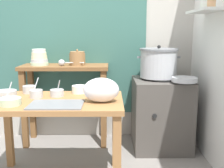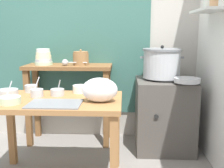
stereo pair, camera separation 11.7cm
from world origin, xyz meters
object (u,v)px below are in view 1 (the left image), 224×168
Objects in this scene: serving_tray at (56,105)px; prep_bowl_0 at (79,89)px; back_shelf_table at (65,85)px; prep_bowl_2 at (10,101)px; ladle at (63,63)px; prep_bowl_5 at (36,93)px; wide_pan at (185,80)px; prep_bowl_1 at (6,94)px; prep_table at (55,113)px; prep_bowl_7 at (57,93)px; steamer_pot at (158,63)px; bowl_stack_enamel at (39,58)px; stove_block at (161,113)px; clay_pot at (77,58)px; plastic_bag at (101,90)px; prep_bowl_3 at (105,89)px; prep_bowl_4 at (29,89)px.

prep_bowl_0 is (0.13, 0.41, 0.03)m from serving_tray.
prep_bowl_2 is at bearing -103.76° from back_shelf_table.
prep_bowl_5 is (-0.10, -0.71, -0.18)m from ladle.
wide_pan is 1.44× the size of prep_bowl_1.
prep_bowl_5 reaches higher than prep_table.
prep_bowl_1 is (-0.47, 0.26, 0.03)m from serving_tray.
prep_bowl_0 is at bearing 34.61° from prep_bowl_7.
prep_bowl_1 reaches higher than serving_tray.
steamer_pot reaches higher than prep_bowl_2.
prep_bowl_7 is at bearing -163.61° from wide_pan.
back_shelf_table is at bearing 81.66° from prep_bowl_5.
serving_tray is at bearing -69.65° from bowl_stack_enamel.
back_shelf_table is 0.79m from prep_bowl_5.
ladle is (-0.06, 0.78, 0.33)m from prep_table.
prep_bowl_5 is at bearing -162.57° from prep_bowl_7.
prep_bowl_5 is at bearing -151.10° from stove_block.
prep_bowl_1 is 0.42m from prep_bowl_7.
prep_table is 6.35× the size of prep_bowl_1.
serving_tray is 0.54m from prep_bowl_1.
clay_pot is 0.44× the size of serving_tray.
prep_bowl_2 is (-1.48, -0.63, -0.05)m from wide_pan.
ladle is at bearing -12.33° from bowl_stack_enamel.
bowl_stack_enamel is (-1.33, 0.12, 0.60)m from stove_block.
serving_tray reaches higher than prep_table.
prep_bowl_5 is at bearing 164.60° from plastic_bag.
back_shelf_table reaches higher than prep_bowl_3.
prep_bowl_7 is at bearing 91.73° from prep_table.
ladle is (-0.15, -0.07, -0.04)m from clay_pot.
stove_block is at bearing 51.90° from plastic_bag.
back_shelf_table is at bearing 115.00° from plastic_bag.
prep_bowl_1 is at bearing 168.27° from prep_table.
prep_bowl_7 reaches higher than prep_bowl_0.
prep_table is 8.52× the size of prep_bowl_0.
prep_bowl_4 is (-0.21, -0.53, -0.18)m from ladle.
prep_bowl_0 is (-0.79, -0.50, -0.18)m from steamer_pot.
bowl_stack_enamel reaches higher than prep_table.
stove_block is 4.73× the size of prep_bowl_5.
prep_bowl_3 is at bearing -4.58° from prep_bowl_0.
steamer_pot reaches higher than prep_bowl_0.
prep_table is 0.23m from prep_bowl_5.
prep_bowl_4 is at bearing 47.57° from prep_bowl_1.
prep_bowl_4 is at bearing 127.63° from serving_tray.
prep_bowl_4 is 0.30m from prep_bowl_7.
wide_pan is at bearing 23.17° from prep_bowl_2.
serving_tray is (-0.04, -1.02, -0.25)m from clay_pot.
stove_block is at bearing -8.07° from clay_pot.
clay_pot reaches higher than prep_bowl_5.
steamer_pot is 1.03m from ladle.
wide_pan is (1.50, -0.37, -0.18)m from bowl_stack_enamel.
serving_tray is at bearing -52.37° from prep_bowl_4.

